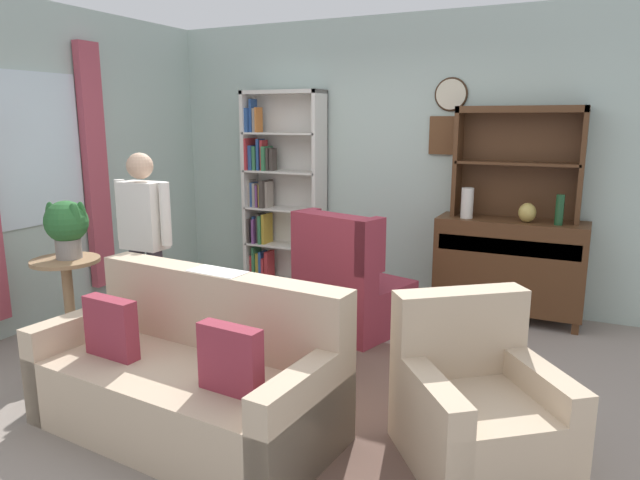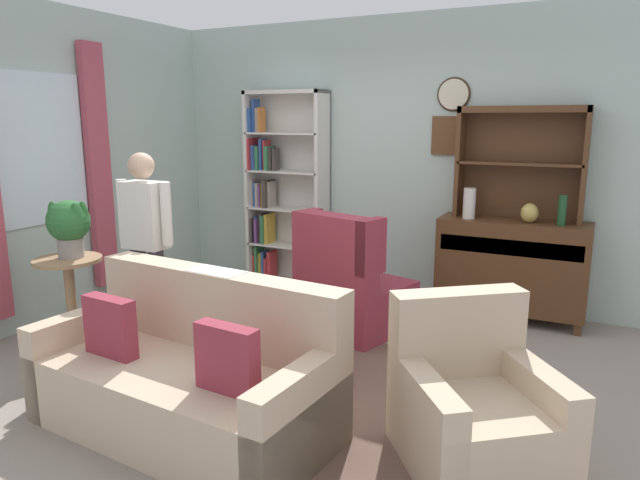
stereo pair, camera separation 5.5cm
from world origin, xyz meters
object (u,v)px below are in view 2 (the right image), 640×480
object	(u,v)px
vase_round	(530,213)
person_reading	(146,237)
bookshelf	(281,193)
coffee_table	(273,323)
sideboard	(511,265)
sideboard_hutch	(521,147)
wingback_chair	(350,288)
bottle_wine	(562,210)
potted_plant_large	(69,224)
vase_tall	(469,203)
armchair_floral	(474,412)
book_stack	(280,308)
couch_floral	(189,378)
plant_stand	(70,292)

from	to	relation	value
vase_round	person_reading	bearing A→B (deg)	-143.65
bookshelf	coffee_table	distance (m)	2.36
person_reading	bookshelf	bearing A→B (deg)	89.80
sideboard	sideboard_hutch	bearing A→B (deg)	90.00
wingback_chair	person_reading	world-z (taller)	person_reading
bottle_wine	potted_plant_large	distance (m)	4.03
sideboard_hutch	vase_tall	size ratio (longest dim) A/B	3.97
sideboard_hutch	coffee_table	bearing A→B (deg)	-124.44
coffee_table	armchair_floral	bearing A→B (deg)	-18.70
vase_round	bottle_wine	size ratio (longest dim) A/B	0.65
vase_round	book_stack	world-z (taller)	vase_round
person_reading	couch_floral	bearing A→B (deg)	-38.05
sideboard	person_reading	xyz separation A→B (m)	(-2.47, -1.98, 0.40)
plant_stand	person_reading	world-z (taller)	person_reading
couch_floral	coffee_table	bearing A→B (deg)	88.78
couch_floral	book_stack	size ratio (longest dim) A/B	8.57
coffee_table	book_stack	world-z (taller)	book_stack
armchair_floral	couch_floral	bearing A→B (deg)	-166.12
sideboard	bottle_wine	xyz separation A→B (m)	(0.39, -0.09, 0.54)
sideboard	vase_round	size ratio (longest dim) A/B	7.65
vase_round	wingback_chair	world-z (taller)	vase_round
vase_tall	plant_stand	bearing A→B (deg)	-140.77
sideboard_hutch	book_stack	bearing A→B (deg)	-122.81
wingback_chair	sideboard	bearing A→B (deg)	38.85
bottle_wine	couch_floral	size ratio (longest dim) A/B	0.14
armchair_floral	bookshelf	bearing A→B (deg)	136.50
bookshelf	wingback_chair	world-z (taller)	bookshelf
bookshelf	vase_round	bearing A→B (deg)	-3.35
sideboard	plant_stand	world-z (taller)	sideboard
armchair_floral	bottle_wine	bearing A→B (deg)	85.02
sideboard_hutch	person_reading	bearing A→B (deg)	-139.78
wingback_chair	bookshelf	bearing A→B (deg)	141.13
vase_tall	book_stack	size ratio (longest dim) A/B	1.27
vase_tall	coffee_table	distance (m)	2.19
vase_round	person_reading	xyz separation A→B (m)	(-2.60, -1.92, -0.10)
potted_plant_large	plant_stand	bearing A→B (deg)	-118.35
book_stack	vase_round	bearing A→B (deg)	52.18
potted_plant_large	book_stack	bearing A→B (deg)	9.96
person_reading	vase_tall	bearing A→B (deg)	42.40
sideboard_hutch	armchair_floral	world-z (taller)	sideboard_hutch
plant_stand	vase_tall	bearing A→B (deg)	39.23
bottle_wine	plant_stand	distance (m)	4.11
vase_round	book_stack	size ratio (longest dim) A/B	0.78
wingback_chair	plant_stand	world-z (taller)	wingback_chair
vase_tall	vase_round	world-z (taller)	vase_tall
bookshelf	couch_floral	distance (m)	3.18
bookshelf	coffee_table	bearing A→B (deg)	-61.32
vase_tall	couch_floral	xyz separation A→B (m)	(-1.01, -2.74, -0.75)
couch_floral	wingback_chair	xyz separation A→B (m)	(0.22, 1.87, 0.07)
sideboard_hutch	sideboard	bearing A→B (deg)	-90.00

